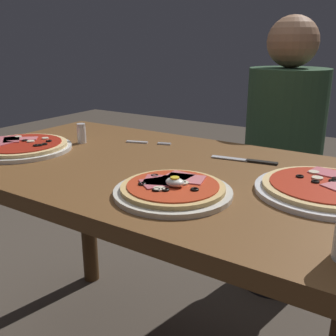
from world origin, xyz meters
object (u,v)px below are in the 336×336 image
Objects in this scene: pizza_foreground at (173,190)px; diner_person at (281,168)px; fork at (145,142)px; knife at (249,161)px; salt_shaker at (81,133)px; pizza_across_right at (325,189)px; dining_table at (155,204)px; pizza_across_left at (21,146)px.

pizza_foreground is 0.23× the size of diner_person.
diner_person reaches higher than fork.
knife is 0.58m from salt_shaker.
pizza_across_right is at bearing -3.16° from salt_shaker.
pizza_foreground is at bearing -146.03° from pizza_across_right.
fork is 0.67m from diner_person.
dining_table is 6.56× the size of knife.
salt_shaker reaches higher than fork.
pizza_across_left is 2.05× the size of fork.
pizza_across_right is 1.61× the size of knife.
fork is (-0.34, 0.35, -0.01)m from pizza_foreground.
pizza_foreground reaches higher than knife.
salt_shaker is (0.09, 0.18, 0.02)m from pizza_across_left.
knife is at bearing 39.36° from dining_table.
salt_shaker is at bearing 155.34° from pizza_foreground.
pizza_across_left reaches higher than knife.
pizza_across_right reaches higher than knife.
fork is 0.13× the size of diner_person.
knife is 0.60m from diner_person.
salt_shaker is at bearing 176.84° from pizza_across_right.
pizza_foreground is 0.35m from pizza_across_right.
knife is at bearing 148.96° from pizza_across_right.
fork is (0.28, 0.29, -0.01)m from pizza_across_left.
pizza_across_left is (-0.45, -0.10, 0.13)m from dining_table.
dining_table is at bearing -140.64° from knife.
pizza_across_right is at bearing -14.19° from fork.
salt_shaker reaches higher than knife.
diner_person reaches higher than knife.
diner_person is (0.15, 0.74, -0.06)m from dining_table.
pizza_foreground reaches higher than dining_table.
knife is at bearing 96.67° from diner_person.
fork is 0.38m from knife.
dining_table is 0.76m from diner_person.
diner_person is at bearing 113.41° from pizza_across_right.
pizza_across_left is 1.05m from diner_person.
fork is at bearing 133.61° from pizza_foreground.
salt_shaker is 0.06× the size of diner_person.
diner_person is at bearing 54.79° from pizza_across_left.
diner_person is (-0.07, 0.57, -0.19)m from knife.
salt_shaker is at bearing 168.25° from dining_table.
pizza_across_left is at bearing -118.22° from salt_shaker.
diner_person is at bearing 96.67° from knife.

